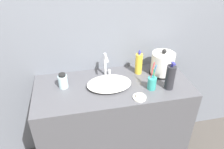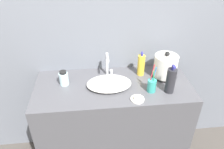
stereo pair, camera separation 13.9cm
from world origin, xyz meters
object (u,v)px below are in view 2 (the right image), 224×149
(mouthwash_bottle, at_px, (64,78))
(toothbrush_cup, at_px, (152,85))
(electric_kettle, at_px, (165,67))
(lotion_bottle, at_px, (171,81))
(faucet, at_px, (108,64))
(shampoo_bottle, at_px, (141,65))

(mouthwash_bottle, bearing_deg, toothbrush_cup, -13.40)
(electric_kettle, relative_size, mouthwash_bottle, 1.90)
(lotion_bottle, bearing_deg, faucet, 148.22)
(faucet, bearing_deg, toothbrush_cup, -39.45)
(faucet, bearing_deg, mouthwash_bottle, -164.96)
(toothbrush_cup, height_order, lotion_bottle, lotion_bottle)
(electric_kettle, bearing_deg, toothbrush_cup, -130.13)
(electric_kettle, bearing_deg, mouthwash_bottle, -177.83)
(shampoo_bottle, distance_m, mouthwash_bottle, 0.63)
(electric_kettle, relative_size, lotion_bottle, 0.99)
(electric_kettle, xyz_separation_m, toothbrush_cup, (-0.16, -0.19, -0.04))
(lotion_bottle, xyz_separation_m, shampoo_bottle, (-0.16, 0.25, -0.01))
(faucet, xyz_separation_m, shampoo_bottle, (0.27, -0.02, -0.02))
(toothbrush_cup, xyz_separation_m, shampoo_bottle, (-0.03, 0.23, 0.04))
(faucet, distance_m, lotion_bottle, 0.51)
(toothbrush_cup, bearing_deg, electric_kettle, 49.87)
(faucet, height_order, electric_kettle, electric_kettle)
(toothbrush_cup, bearing_deg, shampoo_bottle, 97.64)
(faucet, relative_size, lotion_bottle, 0.87)
(faucet, relative_size, shampoo_bottle, 0.91)
(lotion_bottle, bearing_deg, mouthwash_bottle, 167.42)
(toothbrush_cup, xyz_separation_m, mouthwash_bottle, (-0.66, 0.16, 0.00))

